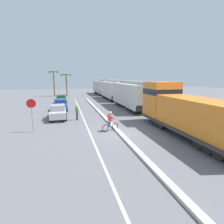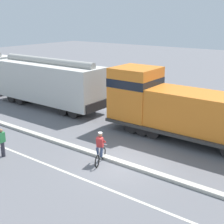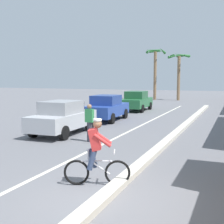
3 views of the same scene
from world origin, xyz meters
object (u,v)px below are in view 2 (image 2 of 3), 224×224
cyclist (100,149)px  pedestrian_by_cars (2,142)px  locomotive (184,112)px  hopper_car_lead (49,83)px

cyclist → pedestrian_by_cars: cyclist is taller
locomotive → cyclist: 6.19m
hopper_car_lead → pedestrian_by_cars: size_ratio=6.54×
locomotive → cyclist: (-5.77, 2.02, -0.98)m
hopper_car_lead → pedestrian_by_cars: (-8.33, -5.32, -1.23)m
locomotive → pedestrian_by_cars: 10.82m
locomotive → hopper_car_lead: bearing=90.0°
pedestrian_by_cars → cyclist: bearing=-62.1°
pedestrian_by_cars → hopper_car_lead: bearing=32.5°
locomotive → hopper_car_lead: 12.16m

